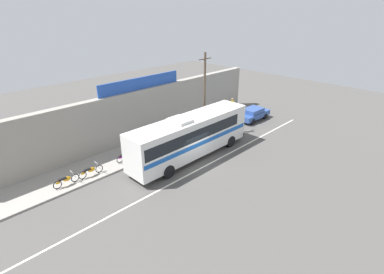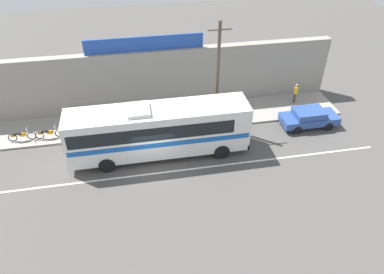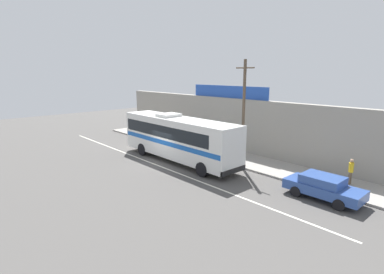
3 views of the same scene
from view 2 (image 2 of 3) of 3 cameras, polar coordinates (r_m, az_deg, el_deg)
ground_plane at (r=23.91m, az=-5.87°, el=-4.44°), size 70.00×70.00×0.00m
sidewalk_slab at (r=28.00m, az=-6.93°, el=2.59°), size 30.00×3.60×0.14m
storefront_facade at (r=28.66m, az=-7.64°, el=8.82°), size 30.00×0.70×4.80m
storefront_billboard at (r=27.43m, az=-7.51°, el=14.34°), size 8.71×0.12×1.10m
road_center_stripe at (r=23.31m, az=-5.67°, el=-5.71°), size 30.00×0.14×0.01m
intercity_bus at (r=23.55m, az=-5.46°, el=1.26°), size 11.73×2.60×3.78m
parked_car at (r=28.33m, az=17.93°, el=2.96°), size 4.21×1.85×1.37m
utility_pole at (r=25.28m, az=4.07°, el=9.68°), size 1.60×0.22×7.87m
motorcycle_red at (r=27.56m, az=-21.63°, el=0.57°), size 1.97×0.56×0.94m
motorcycle_purple at (r=27.14m, az=-14.93°, el=1.52°), size 1.91×0.56×0.94m
motorcycle_blue at (r=28.08m, az=-25.28°, el=0.21°), size 1.90×0.56×0.94m
pedestrian_far_left at (r=27.32m, az=-9.37°, el=4.12°), size 0.30×0.48×1.74m
pedestrian_far_right at (r=30.66m, az=16.01°, el=6.86°), size 0.30×0.48×1.65m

